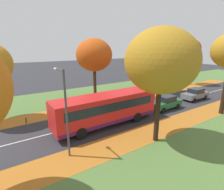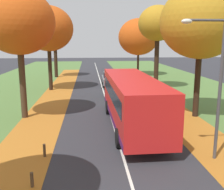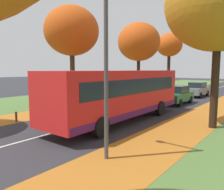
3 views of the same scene
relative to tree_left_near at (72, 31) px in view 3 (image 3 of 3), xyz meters
name	(u,v)px [view 3 (image 3 of 3)]	position (x,y,z in m)	size (l,w,h in m)	color
grass_verge_left	(96,95)	(-3.33, 6.64, -6.26)	(12.00, 90.00, 0.01)	#517538
leaf_litter_left	(89,105)	(1.27, 0.64, -6.26)	(2.80, 60.00, 0.00)	#B26B23
leaf_litter_right	(197,120)	(10.47, 0.64, -6.26)	(2.80, 60.00, 0.00)	#B26B23
road_centre_line	(167,102)	(5.87, 6.64, -6.26)	(0.12, 80.00, 0.01)	silver
tree_left_near	(72,31)	(0.00, 0.00, 0.00)	(4.63, 4.63, 8.39)	#422D1E
tree_left_mid	(139,42)	(0.33, 10.36, 0.09)	(5.11, 5.11, 8.67)	black
tree_left_far	(169,45)	(-0.33, 20.79, 0.63)	(4.11, 4.11, 8.83)	black
tree_right_near	(219,3)	(11.68, -0.75, 0.03)	(5.30, 5.30, 8.71)	black
bollard_fourth	(16,117)	(2.36, -6.48, -5.97)	(0.12, 0.12, 0.60)	#4C3823
streetlamp_right	(98,48)	(9.54, -7.31, -2.53)	(1.89, 0.28, 6.00)	#47474C
bus	(121,92)	(6.95, -2.46, -4.56)	(2.78, 10.43, 2.98)	red
car_green_lead	(177,95)	(7.10, 5.85, -5.45)	(1.82, 4.22, 1.62)	#1E6038
car_grey_following	(197,89)	(6.80, 12.48, -5.45)	(1.83, 4.22, 1.62)	slate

